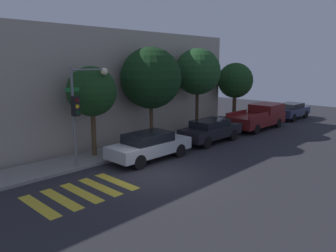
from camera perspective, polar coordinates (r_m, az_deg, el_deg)
ground_plane at (r=14.79m, az=-1.85°, el=-8.73°), size 60.00×60.00×0.00m
sidewalk at (r=18.01m, az=-11.68°, el=-5.09°), size 26.00×2.35×0.14m
building_row at (r=21.32m, az=-19.11°, el=6.33°), size 26.00×6.00×6.95m
crosswalk at (r=13.45m, az=-14.87°, el=-11.16°), size 3.86×2.60×0.00m
traffic_light_pole at (r=15.73m, az=-14.70°, el=4.38°), size 2.32×0.56×4.81m
sedan_near_corner at (r=17.00m, az=-3.26°, el=-3.36°), size 4.62×1.81×1.45m
sedan_middle at (r=20.87m, az=7.42°, el=-0.71°), size 4.57×1.75×1.46m
pickup_truck at (r=26.01m, az=15.55°, el=1.59°), size 5.51×2.11×1.80m
sedan_far_end at (r=31.30m, az=20.68°, el=2.56°), size 4.30×1.76×1.43m
tree_near_corner at (r=17.35m, az=-13.13°, el=5.83°), size 2.57×2.57×4.82m
tree_midblock at (r=19.90m, az=-3.00°, el=8.33°), size 3.69×3.69×5.92m
tree_far_end at (r=23.18m, az=5.17°, el=9.37°), size 3.22×3.22×5.97m
tree_behind_truck at (r=27.19m, az=11.63°, el=7.72°), size 2.83×2.83×4.98m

